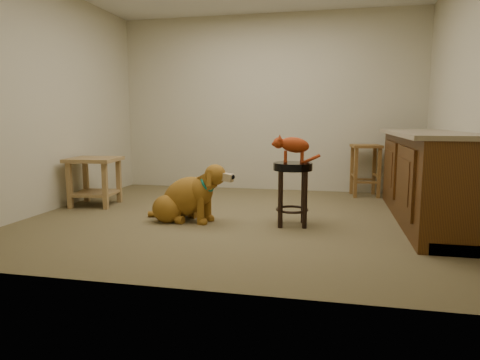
% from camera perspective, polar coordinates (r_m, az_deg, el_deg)
% --- Properties ---
extents(floor, '(4.50, 4.00, 0.01)m').
position_cam_1_polar(floor, '(4.67, -0.05, -5.09)').
color(floor, brown).
rests_on(floor, ground).
extents(room_shell, '(4.54, 4.04, 2.62)m').
position_cam_1_polar(room_shell, '(4.58, -0.06, 15.77)').
color(room_shell, '#BDB898').
rests_on(room_shell, ground).
extents(cabinet_run, '(0.70, 2.56, 0.94)m').
position_cam_1_polar(cabinet_run, '(4.88, 23.69, 0.06)').
color(cabinet_run, '#4C2A0D').
rests_on(cabinet_run, ground).
extents(padded_stool, '(0.39, 0.39, 0.64)m').
position_cam_1_polar(padded_stool, '(4.30, 7.02, -0.14)').
color(padded_stool, black).
rests_on(padded_stool, ground).
extents(wood_stool, '(0.43, 0.43, 0.72)m').
position_cam_1_polar(wood_stool, '(6.19, 16.35, 1.35)').
color(wood_stool, brown).
rests_on(wood_stool, ground).
extents(side_table, '(0.64, 0.64, 0.60)m').
position_cam_1_polar(side_table, '(5.59, -18.81, 0.75)').
color(side_table, olive).
rests_on(side_table, ground).
extents(golden_retriever, '(1.02, 0.55, 0.66)m').
position_cam_1_polar(golden_retriever, '(4.53, -7.11, -2.39)').
color(golden_retriever, brown).
rests_on(golden_retriever, ground).
extents(tabby_kitten, '(0.48, 0.23, 0.31)m').
position_cam_1_polar(tabby_kitten, '(4.27, 6.95, 4.55)').
color(tabby_kitten, maroon).
rests_on(tabby_kitten, padded_stool).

